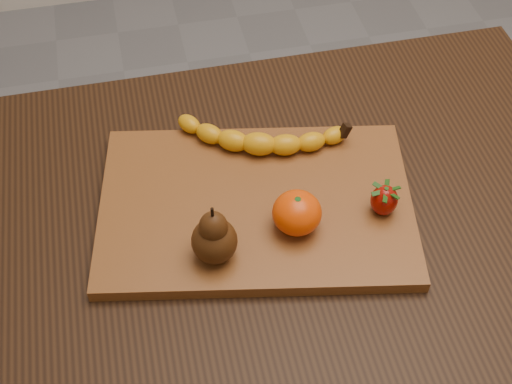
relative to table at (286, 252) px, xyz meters
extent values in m
cube|color=black|center=(0.00, 0.00, 0.08)|extent=(1.00, 0.70, 0.04)
cylinder|color=black|center=(-0.45, 0.30, -0.30)|extent=(0.05, 0.05, 0.72)
cylinder|color=black|center=(0.45, 0.30, -0.30)|extent=(0.05, 0.05, 0.72)
cube|color=brown|center=(-0.04, 0.02, 0.11)|extent=(0.50, 0.38, 0.02)
ellipsoid|color=#F24302|center=(0.00, -0.04, 0.15)|extent=(0.08, 0.08, 0.06)
camera|label=1|loc=(-0.19, -0.63, 0.91)|focal=50.00mm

